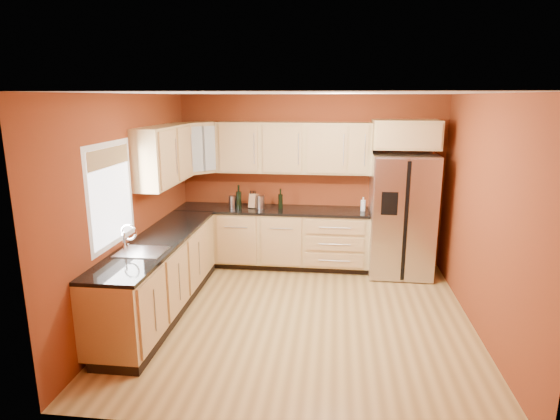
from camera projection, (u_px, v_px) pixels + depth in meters
The scene contains 23 objects.
floor at pixel (299, 317), 5.58m from camera, with size 4.00×4.00×0.00m, color olive.
ceiling at pixel (302, 93), 4.97m from camera, with size 4.00×4.00×0.00m, color silver.
wall_back at pixel (310, 181), 7.21m from camera, with size 4.00×0.04×2.60m, color maroon.
wall_front at pixel (279, 278), 3.35m from camera, with size 4.00×0.04×2.60m, color maroon.
wall_left at pixel (131, 207), 5.51m from camera, with size 0.04×4.00×2.60m, color maroon.
wall_right at pixel (485, 217), 5.05m from camera, with size 0.04×4.00×2.60m, color maroon.
base_cabinets_back at pixel (273, 239), 7.18m from camera, with size 2.90×0.60×0.88m, color tan.
base_cabinets_left at pixel (160, 276), 5.68m from camera, with size 0.60×2.80×0.88m, color tan.
countertop_back at pixel (272, 210), 7.07m from camera, with size 2.90×0.62×0.04m, color black.
countertop_left at pixel (159, 240), 5.57m from camera, with size 0.62×2.80×0.04m, color black.
upper_cabinets_back at pixel (293, 148), 6.95m from camera, with size 2.30×0.33×0.75m, color tan.
upper_cabinets_left at pixel (164, 155), 6.07m from camera, with size 0.33×1.35×0.75m, color tan.
corner_upper_cabinet at pixel (198, 148), 6.96m from camera, with size 0.62×0.33×0.75m, color tan.
over_fridge_cabinet at pixel (406, 134), 6.59m from camera, with size 0.92×0.60×0.40m, color tan.
refrigerator at pixel (401, 215), 6.79m from camera, with size 0.90×0.75×1.78m, color #B2B1B6.
window at pixel (111, 195), 4.96m from camera, with size 0.03×0.90×1.00m, color white.
sink_faucet at pixel (141, 239), 5.04m from camera, with size 0.50×0.42×0.30m, color white, non-canonical shape.
canister_left at pixel (233, 202), 7.08m from camera, with size 0.11×0.11×0.19m, color #B2B1B6.
canister_right at pixel (260, 202), 7.03m from camera, with size 0.12×0.12×0.20m, color #B2B1B6.
wine_bottle_a at pixel (280, 199), 7.02m from camera, with size 0.07×0.07×0.31m, color black, non-canonical shape.
wine_bottle_b at pixel (239, 197), 7.03m from camera, with size 0.08×0.08×0.36m, color black, non-canonical shape.
knife_block at pixel (253, 201), 7.09m from camera, with size 0.11×0.10×0.22m, color tan.
soap_dispenser at pixel (363, 204), 6.89m from camera, with size 0.07×0.07×0.21m, color white.
Camera 1 is at (0.38, -5.12, 2.56)m, focal length 30.00 mm.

